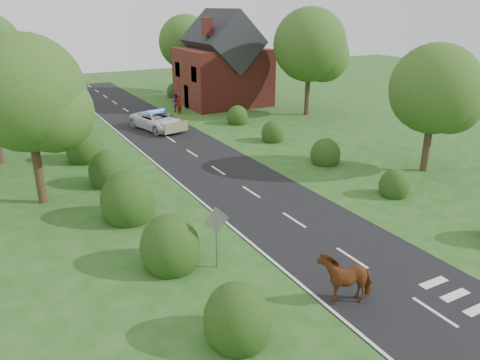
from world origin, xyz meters
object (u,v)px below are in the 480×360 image
road_sign (216,228)px  pedestrian_purple (176,102)px  pedestrian_red (179,104)px  cow (345,279)px  police_van (157,121)px

road_sign → pedestrian_purple: road_sign is taller
pedestrian_red → pedestrian_purple: bearing=-133.4°
road_sign → pedestrian_red: (8.94, 26.05, -0.76)m
road_sign → cow: (2.93, -3.91, -0.92)m
cow → pedestrian_purple: size_ratio=1.19×
road_sign → pedestrian_red: bearing=71.1°
road_sign → police_van: road_sign is taller
cow → pedestrian_red: 30.56m
road_sign → pedestrian_purple: size_ratio=1.47×
pedestrian_red → pedestrian_purple: (0.10, 1.03, -0.03)m
cow → police_van: bearing=-169.1°
cow → pedestrian_red: bearing=-175.4°
police_van → pedestrian_purple: size_ratio=3.29×
police_van → pedestrian_red: (3.78, 4.68, 0.17)m
pedestrian_purple → police_van: bearing=84.5°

